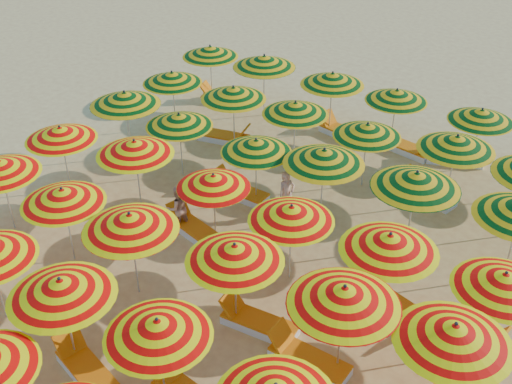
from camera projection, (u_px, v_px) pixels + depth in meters
ground at (246, 254)px, 16.35m from camera, size 120.00×120.00×0.00m
umbrella_8 at (61, 288)px, 12.28m from camera, size 2.33×2.33×2.25m
umbrella_9 at (158, 328)px, 11.52m from camera, size 2.32×2.32×2.14m
umbrella_12 at (0, 167)px, 16.27m from camera, size 2.16×2.16×2.16m
umbrella_13 at (63, 196)px, 15.15m from camera, size 2.12×2.12×2.15m
umbrella_14 at (130, 222)px, 14.04m from camera, size 2.42×2.42×2.30m
umbrella_15 at (235, 253)px, 13.23m from camera, size 2.33×2.33×2.22m
umbrella_16 at (344, 296)px, 11.99m from camera, size 2.68×2.68×2.33m
umbrella_17 at (454, 334)px, 11.24m from camera, size 2.16×2.16×2.28m
umbrella_18 at (60, 133)px, 17.86m from camera, size 2.67×2.67×2.13m
umbrella_19 at (135, 148)px, 17.01m from camera, size 2.29×2.29×2.22m
umbrella_20 at (213, 181)px, 15.97m from camera, size 2.29×2.29×1.99m
umbrella_21 at (291, 213)px, 14.57m from camera, size 2.67×2.67×2.13m
umbrella_22 at (390, 243)px, 13.47m from camera, size 2.70×2.70×2.26m
umbrella_23 at (504, 281)px, 12.55m from camera, size 2.35×2.35×2.17m
umbrella_24 at (125, 99)px, 19.45m from camera, size 2.61×2.61×2.30m
umbrella_25 at (179, 120)px, 18.62m from camera, size 2.39×2.39×2.10m
umbrella_26 at (256, 146)px, 17.35m from camera, size 2.42×2.42×2.08m
umbrella_27 at (324, 157)px, 16.51m from camera, size 2.72×2.72×2.27m
umbrella_28 at (416, 180)px, 15.44m from camera, size 2.24×2.24×2.33m
umbrella_30 at (172, 78)px, 21.24m from camera, size 2.04×2.04×2.11m
umbrella_31 at (233, 93)px, 20.03m from camera, size 2.53×2.53×2.19m
umbrella_32 at (295, 108)px, 19.20m from camera, size 2.32×2.32×2.14m
umbrella_33 at (367, 130)px, 18.13m from camera, size 2.54×2.54×2.08m
umbrella_34 at (457, 143)px, 17.22m from camera, size 2.17×2.17×2.23m
umbrella_36 at (210, 51)px, 23.16m from camera, size 2.12×2.12×2.16m
umbrella_37 at (264, 61)px, 21.99m from camera, size 2.36×2.36×2.31m
umbrella_38 at (332, 79)px, 20.88m from camera, size 2.57×2.57×2.23m
umbrella_39 at (397, 96)px, 20.09m from camera, size 2.34×2.34×2.09m
umbrella_40 at (481, 115)px, 18.94m from camera, size 2.25×2.25×2.07m
lounger_2 at (87, 371)px, 12.92m from camera, size 1.83×1.07×0.69m
lounger_4 at (258, 323)px, 14.06m from camera, size 1.76×0.67×0.69m
lounger_5 at (308, 359)px, 13.17m from camera, size 1.76×0.67×0.69m
lounger_7 at (194, 229)px, 16.99m from camera, size 1.83×1.04×0.69m
lounger_8 at (407, 314)px, 14.29m from camera, size 1.83×1.08×0.69m
lounger_9 at (464, 333)px, 13.79m from camera, size 1.81×0.89×0.69m
lounger_10 at (239, 191)px, 18.53m from camera, size 1.77×0.69×0.69m
lounger_12 at (225, 137)px, 21.34m from camera, size 1.81×0.89×0.69m
lounger_13 at (425, 193)px, 18.46m from camera, size 1.82×1.02×0.69m
lounger_14 at (223, 99)px, 23.91m from camera, size 1.82×0.97×0.69m
lounger_15 at (342, 132)px, 21.64m from camera, size 1.82×0.99×0.69m
lounger_16 at (407, 148)px, 20.69m from camera, size 1.82×0.93×0.69m
lounger_17 at (453, 158)px, 20.17m from camera, size 1.83×1.11×0.69m
beachgoer_b at (178, 208)px, 16.94m from camera, size 0.75×0.80×1.30m
beachgoer_a at (286, 195)px, 17.40m from camera, size 0.52×0.60×1.38m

